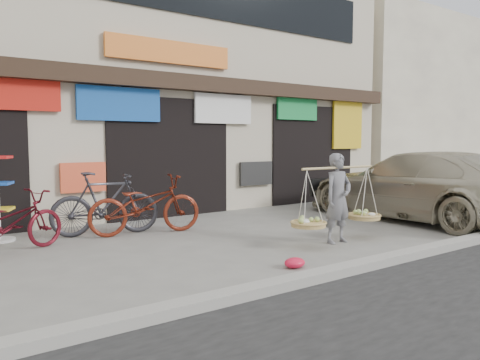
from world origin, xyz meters
TOP-DOWN VIEW (x-y plane):
  - ground at (0.00, 0.00)m, footprint 70.00×70.00m
  - kerb at (0.00, -2.00)m, footprint 70.00×0.25m
  - shophouse_block at (-0.00, 6.42)m, footprint 14.00×6.32m
  - neighbor_east at (13.50, 7.00)m, footprint 12.00×7.00m
  - street_vendor at (1.04, -0.63)m, footprint 1.91×0.58m
  - bike_0 at (-3.66, 1.70)m, footprint 1.94×1.32m
  - bike_1 at (-1.95, 2.30)m, footprint 2.02×0.94m
  - bike_2 at (-1.32, 1.96)m, footprint 2.18×1.06m
  - suv at (4.20, -0.02)m, footprint 2.16×5.22m
  - red_bag at (-0.63, -1.40)m, footprint 0.31×0.25m

SIDE VIEW (x-z plane):
  - ground at x=0.00m, z-range 0.00..0.00m
  - kerb at x=0.00m, z-range 0.00..0.12m
  - red_bag at x=-0.63m, z-range 0.00..0.14m
  - bike_0 at x=-3.66m, z-range 0.00..0.96m
  - bike_2 at x=-1.32m, z-range 0.00..1.10m
  - bike_1 at x=-1.95m, z-range 0.00..1.17m
  - street_vendor at x=1.04m, z-range -0.07..1.46m
  - suv at x=4.20m, z-range 0.00..1.51m
  - neighbor_east at x=13.50m, z-range 0.00..6.40m
  - shophouse_block at x=0.00m, z-range -0.05..6.95m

